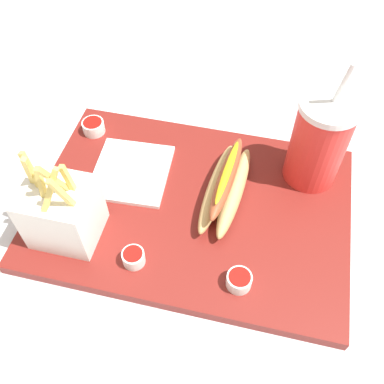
# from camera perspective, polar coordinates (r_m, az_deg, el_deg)

# --- Properties ---
(ground_plane) EXTENTS (2.40, 2.40, 0.02)m
(ground_plane) POSITION_cam_1_polar(r_m,az_deg,el_deg) (0.70, -0.00, -2.97)
(ground_plane) COLOR silver
(food_tray) EXTENTS (0.49, 0.34, 0.02)m
(food_tray) POSITION_cam_1_polar(r_m,az_deg,el_deg) (0.69, -0.00, -2.02)
(food_tray) COLOR maroon
(food_tray) RESTS_ON ground_plane
(soda_cup) EXTENTS (0.09, 0.09, 0.22)m
(soda_cup) POSITION_cam_1_polar(r_m,az_deg,el_deg) (0.69, 16.38, 6.42)
(soda_cup) COLOR red
(soda_cup) RESTS_ON food_tray
(fries_basket) EXTENTS (0.09, 0.08, 0.16)m
(fries_basket) POSITION_cam_1_polar(r_m,az_deg,el_deg) (0.63, -16.78, -2.53)
(fries_basket) COLOR white
(fries_basket) RESTS_ON food_tray
(hot_dog_1) EXTENTS (0.07, 0.18, 0.07)m
(hot_dog_1) POSITION_cam_1_polar(r_m,az_deg,el_deg) (0.67, 4.47, 0.76)
(hot_dog_1) COLOR tan
(hot_dog_1) RESTS_ON food_tray
(ketchup_cup_1) EXTENTS (0.04, 0.04, 0.02)m
(ketchup_cup_1) POSITION_cam_1_polar(r_m,az_deg,el_deg) (0.60, 6.23, -11.46)
(ketchup_cup_1) COLOR white
(ketchup_cup_1) RESTS_ON food_tray
(ketchup_cup_2) EXTENTS (0.04, 0.04, 0.02)m
(ketchup_cup_2) POSITION_cam_1_polar(r_m,az_deg,el_deg) (0.79, -12.86, 8.44)
(ketchup_cup_2) COLOR white
(ketchup_cup_2) RESTS_ON food_tray
(ketchup_cup_3) EXTENTS (0.03, 0.03, 0.02)m
(ketchup_cup_3) POSITION_cam_1_polar(r_m,az_deg,el_deg) (0.62, -7.73, -8.49)
(ketchup_cup_3) COLOR white
(ketchup_cup_3) RESTS_ON food_tray
(napkin_stack) EXTENTS (0.13, 0.14, 0.01)m
(napkin_stack) POSITION_cam_1_polar(r_m,az_deg,el_deg) (0.72, -7.99, 2.68)
(napkin_stack) COLOR white
(napkin_stack) RESTS_ON food_tray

